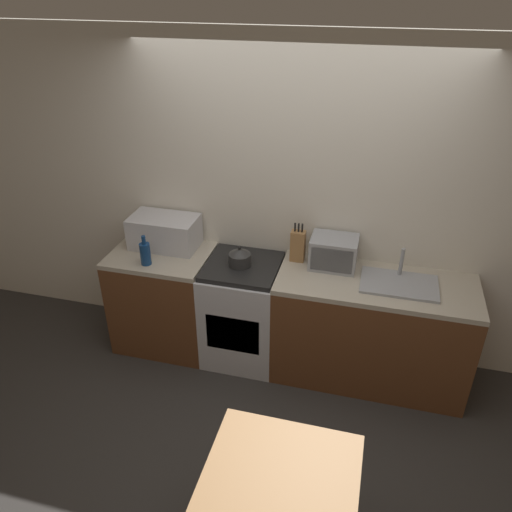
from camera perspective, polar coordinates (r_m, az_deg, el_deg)
ground_plane at (r=3.83m, az=0.11°, el=-19.86°), size 16.00×16.00×0.00m
wall_back at (r=3.99m, az=4.47°, el=5.80°), size 10.00×0.06×2.60m
counter_left_run at (r=4.41m, az=-10.36°, el=-4.76°), size 0.81×0.62×0.90m
counter_right_run at (r=4.08m, az=12.95°, el=-8.26°), size 1.49×0.62×0.90m
stove_range at (r=4.19m, az=-1.49°, el=-6.27°), size 0.60×0.62×0.90m
kettle at (r=3.90m, az=-1.87°, el=-0.11°), size 0.18×0.18×0.17m
microwave at (r=4.21m, az=-10.42°, el=2.71°), size 0.55×0.32×0.26m
bottle at (r=4.00m, az=-12.54°, el=0.31°), size 0.08×0.08×0.25m
knife_block at (r=3.95m, az=4.80°, el=1.18°), size 0.11×0.08×0.33m
toaster_oven at (r=3.90m, az=8.86°, el=0.41°), size 0.36×0.27×0.25m
sink_basin at (r=3.83m, az=16.05°, el=-3.00°), size 0.56×0.36×0.24m
dining_table at (r=2.82m, az=2.90°, el=-24.74°), size 0.77×0.65×0.74m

